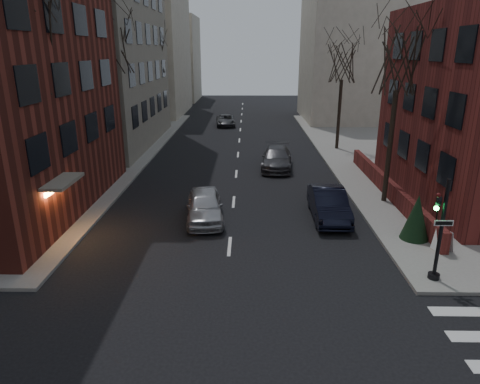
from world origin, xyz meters
name	(u,v)px	position (x,y,z in m)	size (l,w,h in m)	color
low_wall_right	(388,187)	(9.30, 19.00, 0.65)	(0.35, 16.00, 1.00)	maroon
building_distant_la	(131,46)	(-15.00, 55.00, 9.00)	(14.00, 16.00, 18.00)	beige
building_distant_ra	(363,54)	(15.00, 50.00, 8.00)	(14.00, 14.00, 16.00)	beige
building_distant_lb	(169,59)	(-13.00, 72.00, 7.00)	(10.00, 12.00, 14.00)	beige
traffic_signal	(438,237)	(7.94, 8.99, 1.91)	(0.76, 0.44, 4.00)	black
tree_left_a	(31,51)	(-8.80, 14.00, 8.47)	(4.18, 4.18, 10.26)	#2D231C
tree_left_b	(112,44)	(-8.80, 26.00, 8.91)	(4.40, 4.40, 10.80)	#2D231C
tree_left_c	(154,55)	(-8.80, 40.00, 8.03)	(3.96, 3.96, 9.72)	#2D231C
tree_right_a	(400,60)	(8.80, 18.00, 8.03)	(3.96, 3.96, 9.72)	#2D231C
tree_right_b	(343,62)	(8.80, 32.00, 7.59)	(3.74, 3.74, 9.18)	#2D231C
streetlamp_near	(109,119)	(-8.20, 22.00, 4.24)	(0.36, 0.36, 6.28)	black
streetlamp_far	(166,91)	(-8.20, 42.00, 4.24)	(0.36, 0.36, 6.28)	black
parked_sedan	(329,204)	(5.09, 15.52, 0.80)	(1.70, 4.88, 1.61)	black
car_lane_silver	(205,206)	(-1.43, 15.18, 0.79)	(1.87, 4.64, 1.58)	#A5A5AA
car_lane_gray	(277,158)	(3.01, 25.61, 0.78)	(2.19, 5.38, 1.56)	#3C3C40
car_lane_far	(226,120)	(-1.78, 44.63, 0.64)	(2.13, 4.61, 1.28)	#3C3D41
sandwich_board	(443,240)	(9.36, 11.44, 0.64)	(0.43, 0.61, 0.98)	white
evergreen_shrub	(416,217)	(8.58, 12.67, 1.22)	(1.28, 1.28, 2.14)	black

